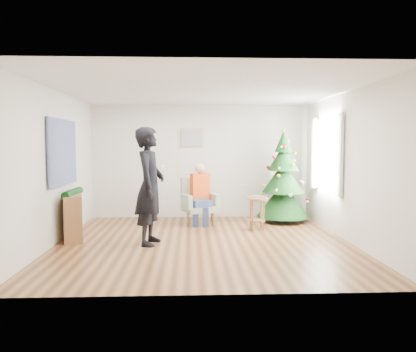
{
  "coord_description": "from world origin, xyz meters",
  "views": [
    {
      "loc": [
        -0.21,
        -6.9,
        1.66
      ],
      "look_at": [
        0.1,
        0.6,
        1.1
      ],
      "focal_mm": 35.0,
      "sensor_mm": 36.0,
      "label": 1
    }
  ],
  "objects_px": {
    "christmas_tree": "(283,179)",
    "stool": "(257,213)",
    "standing_man": "(150,186)",
    "armchair": "(199,207)",
    "console": "(73,216)"
  },
  "relations": [
    {
      "from": "christmas_tree",
      "to": "armchair",
      "type": "height_order",
      "value": "christmas_tree"
    },
    {
      "from": "stool",
      "to": "console",
      "type": "bearing_deg",
      "value": -170.39
    },
    {
      "from": "stool",
      "to": "standing_man",
      "type": "height_order",
      "value": "standing_man"
    },
    {
      "from": "armchair",
      "to": "standing_man",
      "type": "distance_m",
      "value": 2.07
    },
    {
      "from": "christmas_tree",
      "to": "console",
      "type": "relative_size",
      "value": 2.08
    },
    {
      "from": "christmas_tree",
      "to": "stool",
      "type": "height_order",
      "value": "christmas_tree"
    },
    {
      "from": "standing_man",
      "to": "armchair",
      "type": "bearing_deg",
      "value": -18.19
    },
    {
      "from": "christmas_tree",
      "to": "standing_man",
      "type": "xyz_separation_m",
      "value": [
        -2.71,
        -1.95,
        0.05
      ]
    },
    {
      "from": "stool",
      "to": "christmas_tree",
      "type": "bearing_deg",
      "value": 51.25
    },
    {
      "from": "standing_man",
      "to": "console",
      "type": "bearing_deg",
      "value": 79.12
    },
    {
      "from": "stool",
      "to": "armchair",
      "type": "distance_m",
      "value": 1.33
    },
    {
      "from": "christmas_tree",
      "to": "standing_man",
      "type": "bearing_deg",
      "value": -144.22
    },
    {
      "from": "armchair",
      "to": "standing_man",
      "type": "relative_size",
      "value": 0.49
    },
    {
      "from": "armchair",
      "to": "console",
      "type": "height_order",
      "value": "armchair"
    },
    {
      "from": "armchair",
      "to": "console",
      "type": "distance_m",
      "value": 2.62
    }
  ]
}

